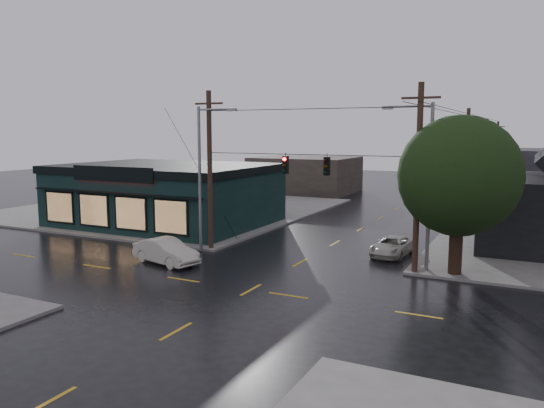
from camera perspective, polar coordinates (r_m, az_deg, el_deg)
The scene contains 15 objects.
ground_plane at distance 26.05m, azimuth -2.28°, elevation -9.22°, with size 160.00×160.00×0.00m, color black.
sidewalk_nw at distance 53.20m, azimuth -10.88°, elevation -0.47°, with size 28.00×28.00×0.15m, color #63615D.
pizza_shop at distance 44.31m, azimuth -11.32°, elevation 1.11°, with size 16.30×12.34×4.90m.
corner_tree at distance 29.14m, azimuth 19.48°, elevation 2.84°, with size 6.30×6.30×8.35m.
utility_pole_nw at distance 34.68m, azimuth -6.57°, elevation -4.93°, with size 2.00×0.32×10.15m, color black, non-canonical shape.
utility_pole_ne at distance 29.85m, azimuth 15.05°, elevation -7.26°, with size 2.00×0.32×10.15m, color black, non-canonical shape.
utility_pole_far_a at distance 50.71m, azimuth 19.90°, elevation -1.29°, with size 2.00×0.32×9.65m, color black, non-canonical shape.
utility_pole_far_b at distance 70.46m, azimuth 21.79°, elevation 1.06°, with size 2.00×0.32×9.15m, color black, non-canonical shape.
utility_pole_far_c at distance 90.32m, azimuth 22.85°, elevation 2.38°, with size 2.00×0.32×9.15m, color black, non-canonical shape.
span_signal_assembly at distance 30.79m, azimuth 3.65°, elevation 4.21°, with size 13.00×0.48×1.23m.
streetlight_nw at distance 34.28m, azimuth -7.63°, elevation -5.11°, with size 5.40×0.30×9.15m, color gray, non-canonical shape.
streetlight_ne at distance 30.43m, azimuth 16.25°, elevation -7.02°, with size 5.40×0.30×9.15m, color gray, non-canonical shape.
bg_building_west at distance 67.29m, azimuth 3.61°, elevation 3.19°, with size 12.00×10.00×4.40m, color #322A24.
sedan_cream at distance 31.42m, azimuth -11.35°, elevation -5.02°, with size 1.55×4.44×1.46m, color beige.
suv_silver at distance 33.66m, azimuth 12.82°, elevation -4.47°, with size 1.91×4.15×1.15m, color #B5B2A7.
Camera 1 is at (11.98, -21.83, 7.64)m, focal length 35.00 mm.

